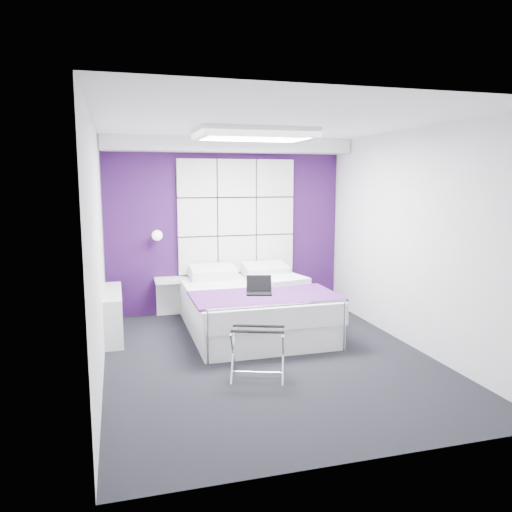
% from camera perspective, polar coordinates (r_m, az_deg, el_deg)
% --- Properties ---
extents(floor, '(4.40, 4.40, 0.00)m').
position_cam_1_polar(floor, '(5.80, 1.42, -11.55)').
color(floor, black).
rests_on(floor, ground).
extents(ceiling, '(4.40, 4.40, 0.00)m').
position_cam_1_polar(ceiling, '(5.47, 1.52, 14.92)').
color(ceiling, white).
rests_on(ceiling, wall_back).
extents(wall_back, '(3.60, 0.00, 3.60)m').
position_cam_1_polar(wall_back, '(7.60, -3.43, 3.36)').
color(wall_back, silver).
rests_on(wall_back, floor).
extents(wall_left, '(0.00, 4.40, 4.40)m').
position_cam_1_polar(wall_left, '(5.25, -17.66, 0.55)').
color(wall_left, silver).
rests_on(wall_left, floor).
extents(wall_right, '(0.00, 4.40, 4.40)m').
position_cam_1_polar(wall_right, '(6.26, 17.44, 1.81)').
color(wall_right, silver).
rests_on(wall_right, floor).
extents(accent_wall, '(3.58, 0.02, 2.58)m').
position_cam_1_polar(accent_wall, '(7.59, -3.41, 3.35)').
color(accent_wall, '#320F44').
rests_on(accent_wall, wall_back).
extents(soffit, '(3.58, 0.50, 0.20)m').
position_cam_1_polar(soffit, '(7.34, -3.09, 12.54)').
color(soffit, white).
rests_on(soffit, wall_back).
extents(headboard, '(1.80, 0.08, 2.30)m').
position_cam_1_polar(headboard, '(7.59, -2.22, 2.37)').
color(headboard, silver).
rests_on(headboard, wall_back).
extents(skylight, '(1.36, 0.86, 0.12)m').
position_cam_1_polar(skylight, '(6.04, -0.21, 13.86)').
color(skylight, white).
rests_on(skylight, ceiling).
extents(wall_lamp, '(0.15, 0.15, 0.15)m').
position_cam_1_polar(wall_lamp, '(7.32, -11.25, 2.37)').
color(wall_lamp, white).
rests_on(wall_lamp, wall_back).
extents(radiator, '(0.22, 1.20, 0.60)m').
position_cam_1_polar(radiator, '(6.72, -15.97, -6.35)').
color(radiator, white).
rests_on(radiator, floor).
extents(bed, '(1.79, 2.16, 0.75)m').
position_cam_1_polar(bed, '(6.71, -0.34, -5.85)').
color(bed, white).
rests_on(bed, floor).
extents(nightstand, '(0.46, 0.35, 0.05)m').
position_cam_1_polar(nightstand, '(7.40, -9.75, -2.73)').
color(nightstand, white).
rests_on(nightstand, wall_back).
extents(luggage_rack, '(0.53, 0.39, 0.52)m').
position_cam_1_polar(luggage_rack, '(5.17, 0.23, -11.02)').
color(luggage_rack, silver).
rests_on(luggage_rack, floor).
extents(laptop, '(0.31, 0.22, 0.22)m').
position_cam_1_polar(laptop, '(6.20, 0.24, -3.82)').
color(laptop, black).
rests_on(laptop, bed).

